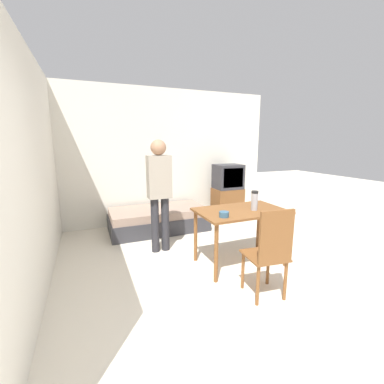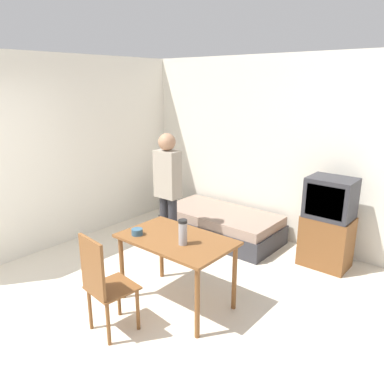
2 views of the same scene
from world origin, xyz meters
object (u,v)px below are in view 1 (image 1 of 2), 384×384
wooden_chair (270,250)px  thermos_flask (255,200)px  daybed (158,219)px  tv (228,192)px  mate_bowl (224,214)px  dining_table (241,217)px  person_standing (159,188)px

wooden_chair → thermos_flask: (0.33, 0.75, 0.35)m
daybed → thermos_flask: thermos_flask is taller
daybed → tv: (1.58, 0.12, 0.38)m
daybed → mate_bowl: (0.30, -1.97, 0.59)m
dining_table → wooden_chair: wooden_chair is taller
dining_table → wooden_chair: size_ratio=1.17×
daybed → thermos_flask: size_ratio=6.93×
tv → mate_bowl: 2.46m
wooden_chair → thermos_flask: 0.89m
tv → thermos_flask: bearing=-110.8°
mate_bowl → daybed: bearing=98.7°
wooden_chair → mate_bowl: wooden_chair is taller
person_standing → thermos_flask: (1.05, -0.90, -0.08)m
mate_bowl → person_standing: bearing=116.8°
thermos_flask → wooden_chair: bearing=-113.7°
dining_table → person_standing: 1.26m
tv → dining_table: size_ratio=1.00×
wooden_chair → mate_bowl: (-0.20, 0.62, 0.24)m
tv → person_standing: 2.12m
dining_table → person_standing: person_standing is taller
tv → mate_bowl: size_ratio=9.87×
thermos_flask → mate_bowl: 0.56m
tv → thermos_flask: tv is taller
daybed → wooden_chair: size_ratio=1.79×
dining_table → thermos_flask: bearing=-25.1°
daybed → dining_table: 1.94m
mate_bowl → tv: bearing=58.6°
dining_table → mate_bowl: mate_bowl is taller
wooden_chair → person_standing: 1.85m
wooden_chair → mate_bowl: size_ratio=8.41×
dining_table → mate_bowl: bearing=-151.9°
daybed → person_standing: 1.24m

